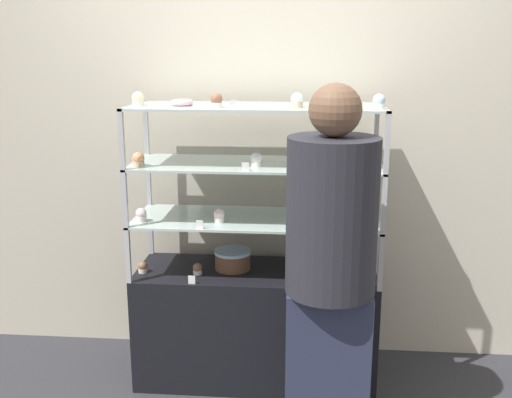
# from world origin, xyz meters

# --- Properties ---
(ground_plane) EXTENTS (20.00, 20.00, 0.00)m
(ground_plane) POSITION_xyz_m (0.00, 0.00, 0.00)
(ground_plane) COLOR #2D2D33
(back_wall) EXTENTS (8.00, 0.05, 2.60)m
(back_wall) POSITION_xyz_m (0.00, 0.38, 1.30)
(back_wall) COLOR beige
(back_wall) RESTS_ON ground_plane
(display_base) EXTENTS (1.30, 0.48, 0.63)m
(display_base) POSITION_xyz_m (0.00, 0.00, 0.32)
(display_base) COLOR black
(display_base) RESTS_ON ground_plane
(display_riser_lower) EXTENTS (1.30, 0.48, 0.30)m
(display_riser_lower) POSITION_xyz_m (0.00, 0.00, 0.91)
(display_riser_lower) COLOR #B7B7BC
(display_riser_lower) RESTS_ON display_base
(display_riser_middle) EXTENTS (1.30, 0.48, 0.30)m
(display_riser_middle) POSITION_xyz_m (0.00, 0.00, 1.21)
(display_riser_middle) COLOR #B7B7BC
(display_riser_middle) RESTS_ON display_riser_lower
(display_riser_upper) EXTENTS (1.30, 0.48, 0.30)m
(display_riser_upper) POSITION_xyz_m (0.00, 0.00, 1.50)
(display_riser_upper) COLOR #B7B7BC
(display_riser_upper) RESTS_ON display_riser_middle
(layer_cake_centerpiece) EXTENTS (0.20, 0.20, 0.11)m
(layer_cake_centerpiece) POSITION_xyz_m (-0.13, 0.01, 0.69)
(layer_cake_centerpiece) COLOR brown
(layer_cake_centerpiece) RESTS_ON display_base
(sheet_cake_frosted) EXTENTS (0.24, 0.18, 0.07)m
(sheet_cake_frosted) POSITION_xyz_m (0.34, -0.01, 1.26)
(sheet_cake_frosted) COLOR brown
(sheet_cake_frosted) RESTS_ON display_riser_middle
(cupcake_0) EXTENTS (0.05, 0.05, 0.06)m
(cupcake_0) POSITION_xyz_m (-0.60, -0.08, 0.66)
(cupcake_0) COLOR beige
(cupcake_0) RESTS_ON display_base
(cupcake_1) EXTENTS (0.05, 0.05, 0.06)m
(cupcake_1) POSITION_xyz_m (-0.31, -0.08, 0.66)
(cupcake_1) COLOR white
(cupcake_1) RESTS_ON display_base
(cupcake_2) EXTENTS (0.05, 0.05, 0.06)m
(cupcake_2) POSITION_xyz_m (0.29, -0.09, 0.66)
(cupcake_2) COLOR white
(cupcake_2) RESTS_ON display_base
(cupcake_3) EXTENTS (0.05, 0.05, 0.06)m
(cupcake_3) POSITION_xyz_m (0.58, -0.12, 0.66)
(cupcake_3) COLOR beige
(cupcake_3) RESTS_ON display_base
(price_tag_0) EXTENTS (0.04, 0.00, 0.04)m
(price_tag_0) POSITION_xyz_m (-0.31, -0.22, 0.66)
(price_tag_0) COLOR white
(price_tag_0) RESTS_ON display_base
(cupcake_4) EXTENTS (0.06, 0.06, 0.07)m
(cupcake_4) POSITION_xyz_m (-0.59, -0.12, 0.96)
(cupcake_4) COLOR white
(cupcake_4) RESTS_ON display_riser_lower
(cupcake_5) EXTENTS (0.06, 0.06, 0.07)m
(cupcake_5) POSITION_xyz_m (-0.18, -0.10, 0.96)
(cupcake_5) COLOR white
(cupcake_5) RESTS_ON display_riser_lower
(cupcake_6) EXTENTS (0.06, 0.06, 0.07)m
(cupcake_6) POSITION_xyz_m (0.19, -0.09, 0.96)
(cupcake_6) COLOR #CCB28C
(cupcake_6) RESTS_ON display_riser_lower
(cupcake_7) EXTENTS (0.06, 0.06, 0.07)m
(cupcake_7) POSITION_xyz_m (0.60, -0.13, 0.96)
(cupcake_7) COLOR beige
(cupcake_7) RESTS_ON display_riser_lower
(price_tag_1) EXTENTS (0.04, 0.00, 0.04)m
(price_tag_1) POSITION_xyz_m (-0.26, -0.22, 0.95)
(price_tag_1) COLOR white
(price_tag_1) RESTS_ON display_riser_lower
(cupcake_8) EXTENTS (0.06, 0.06, 0.07)m
(cupcake_8) POSITION_xyz_m (-0.59, -0.13, 1.26)
(cupcake_8) COLOR #CCB28C
(cupcake_8) RESTS_ON display_riser_middle
(cupcake_9) EXTENTS (0.06, 0.06, 0.07)m
(cupcake_9) POSITION_xyz_m (0.01, -0.10, 1.26)
(cupcake_9) COLOR white
(cupcake_9) RESTS_ON display_riser_middle
(cupcake_10) EXTENTS (0.06, 0.06, 0.07)m
(cupcake_10) POSITION_xyz_m (0.59, -0.04, 1.26)
(cupcake_10) COLOR white
(cupcake_10) RESTS_ON display_riser_middle
(price_tag_2) EXTENTS (0.04, 0.00, 0.04)m
(price_tag_2) POSITION_xyz_m (-0.03, -0.22, 1.25)
(price_tag_2) COLOR white
(price_tag_2) RESTS_ON display_riser_middle
(cupcake_11) EXTENTS (0.06, 0.06, 0.07)m
(cupcake_11) POSITION_xyz_m (-0.59, -0.08, 1.56)
(cupcake_11) COLOR white
(cupcake_11) RESTS_ON display_riser_upper
(cupcake_12) EXTENTS (0.06, 0.06, 0.07)m
(cupcake_12) POSITION_xyz_m (-0.18, -0.13, 1.56)
(cupcake_12) COLOR white
(cupcake_12) RESTS_ON display_riser_upper
(cupcake_13) EXTENTS (0.06, 0.06, 0.07)m
(cupcake_13) POSITION_xyz_m (0.21, -0.08, 1.56)
(cupcake_13) COLOR #CCB28C
(cupcake_13) RESTS_ON display_riser_upper
(cupcake_14) EXTENTS (0.06, 0.06, 0.07)m
(cupcake_14) POSITION_xyz_m (0.60, -0.13, 1.56)
(cupcake_14) COLOR white
(cupcake_14) RESTS_ON display_riser_upper
(price_tag_3) EXTENTS (0.04, 0.00, 0.04)m
(price_tag_3) POSITION_xyz_m (-0.09, -0.22, 1.54)
(price_tag_3) COLOR white
(price_tag_3) RESTS_ON display_riser_upper
(donut_glazed) EXTENTS (0.11, 0.11, 0.03)m
(donut_glazed) POSITION_xyz_m (-0.38, -0.03, 1.54)
(donut_glazed) COLOR #EFB2BC
(donut_glazed) RESTS_ON display_riser_upper
(customer_figure) EXTENTS (0.39, 0.39, 1.67)m
(customer_figure) POSITION_xyz_m (0.37, -0.59, 0.89)
(customer_figure) COLOR #282D47
(customer_figure) RESTS_ON ground_plane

